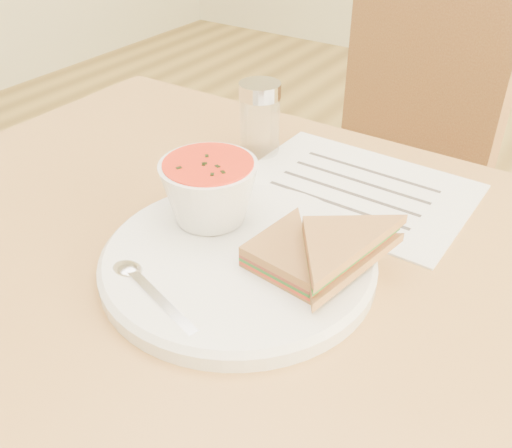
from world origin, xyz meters
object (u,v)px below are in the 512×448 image
Objects in this scene: soup_bowl at (210,194)px; dining_table at (247,442)px; condiment_shaker at (260,119)px; plate at (238,261)px; chair_far at (346,204)px.

dining_table is at bearing 2.28° from soup_bowl.
soup_bowl is at bearing -177.72° from dining_table.
condiment_shaker reaches higher than soup_bowl.
plate is 0.28m from condiment_shaker.
plate is 2.77× the size of condiment_shaker.
condiment_shaker reaches higher than dining_table.
chair_far reaches higher than soup_bowl.
soup_bowl is at bearing 150.92° from plate.
condiment_shaker is (-0.07, 0.21, -0.00)m from soup_bowl.
chair_far is 0.66m from soup_bowl.
chair_far is 8.38× the size of soup_bowl.
soup_bowl is 0.22m from condiment_shaker.
dining_table is 9.24× the size of condiment_shaker.
soup_bowl is (-0.06, 0.04, 0.05)m from plate.
dining_table is 3.33× the size of plate.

